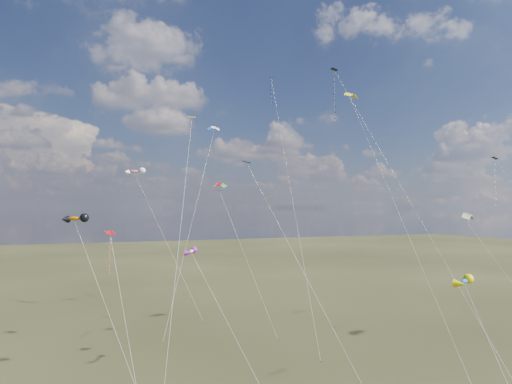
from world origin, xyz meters
name	(u,v)px	position (x,y,z in m)	size (l,w,h in m)	color
diamond_black_high	(342,106)	(9.63, 12.99, 29.71)	(6.27, 22.25, 34.87)	black
diamond_navy_tall	(274,105)	(11.05, 37.18, 35.18)	(8.24, 31.58, 41.07)	#08154C
diamond_black_mid	(274,214)	(-1.97, 8.08, 16.36)	(6.50, 15.99, 22.29)	black
diamond_red_low	(111,257)	(-17.72, 15.21, 11.77)	(2.67, 8.42, 14.50)	#A00B0E
diamond_navy_right	(500,189)	(31.01, 8.35, 19.54)	(6.30, 13.34, 23.81)	#091B48
diamond_orange_center	(185,182)	(-9.48, 16.37, 20.04)	(6.47, 14.69, 28.66)	#BE620C
parafoil_yellow	(352,95)	(16.03, 20.48, 33.52)	(6.82, 28.45, 34.34)	yellow
parafoil_blue_white	(213,129)	(0.90, 40.33, 30.79)	(12.92, 18.50, 31.60)	blue
parafoil_striped	(468,215)	(26.36, 9.30, 16.10)	(3.07, 14.30, 16.81)	#F9B112
parafoil_tricolor	(220,185)	(-1.36, 29.23, 20.37)	(5.74, 12.30, 21.03)	gold
novelty_orange_black	(75,219)	(-21.37, 17.73, 15.78)	(7.09, 9.32, 16.37)	#C06200
novelty_white_purple	(192,252)	(-9.55, 12.72, 12.24)	(5.80, 9.06, 12.72)	white
novelty_redwhite_stripe	(134,172)	(-11.90, 44.60, 23.19)	(10.34, 15.24, 23.88)	red
novelty_blue_yellow	(465,282)	(7.62, -7.88, 11.08)	(2.29, 8.11, 11.60)	blue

